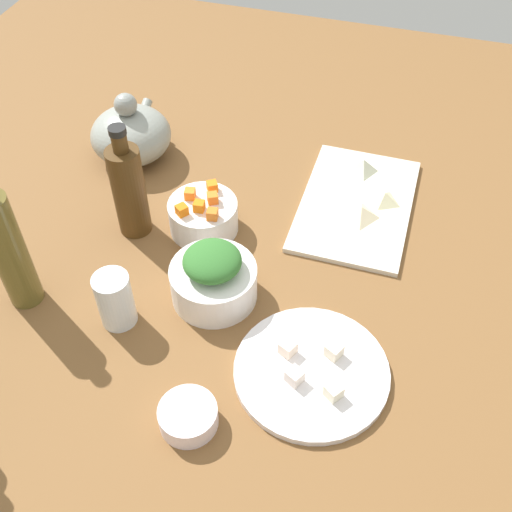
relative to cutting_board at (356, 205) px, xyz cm
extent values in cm
cube|color=brown|center=(-22.19, 12.98, -2.00)|extent=(190.00, 190.00, 3.00)
cube|color=silver|center=(0.00, 0.00, 0.00)|extent=(31.30, 20.31, 1.00)
cylinder|color=white|center=(-38.22, -0.43, 0.10)|extent=(23.05, 23.05, 1.20)
cylinder|color=white|center=(-28.17, 18.28, 2.67)|extent=(14.03, 14.03, 6.35)
cylinder|color=white|center=(-13.84, 25.36, 2.48)|extent=(12.37, 12.37, 5.97)
cylinder|color=white|center=(-50.86, 14.05, 1.20)|extent=(8.25, 8.25, 3.39)
ellipsoid|color=gray|center=(1.94, 46.39, 4.76)|extent=(16.00, 15.98, 10.52)
sphere|color=gray|center=(1.94, 46.39, 11.81)|extent=(4.48, 4.48, 4.48)
cylinder|color=gray|center=(8.74, 46.39, 6.07)|extent=(5.38, 2.00, 3.93)
cylinder|color=brown|center=(-37.40, 47.62, 10.20)|extent=(5.38, 5.38, 21.40)
cylinder|color=#492F13|center=(-17.36, 37.26, 8.21)|extent=(5.77, 5.77, 17.41)
cylinder|color=#492F13|center=(-17.36, 37.26, 18.61)|extent=(2.60, 2.60, 3.40)
cylinder|color=black|center=(-17.36, 37.26, 20.91)|extent=(2.88, 2.88, 1.20)
cylinder|color=white|center=(-37.16, 31.13, 4.34)|extent=(5.68, 5.68, 9.67)
cube|color=orange|center=(-15.43, 25.30, 6.37)|extent=(1.97, 1.97, 1.80)
cube|color=orange|center=(-12.90, 27.96, 6.37)|extent=(2.11, 2.11, 1.80)
cube|color=orange|center=(-12.78, 23.78, 6.37)|extent=(2.45, 2.45, 1.80)
cube|color=orange|center=(-17.23, 27.79, 6.37)|extent=(2.53, 2.53, 1.80)
cube|color=orange|center=(-16.68, 22.43, 6.37)|extent=(2.03, 2.03, 1.80)
cube|color=orange|center=(-9.89, 24.89, 6.37)|extent=(2.49, 2.49, 1.80)
ellipsoid|color=#326E2C|center=(-28.17, 18.28, 7.85)|extent=(9.71, 9.66, 4.01)
cube|color=#FBE1CA|center=(-36.32, 3.75, 1.80)|extent=(2.94, 2.94, 2.20)
cube|color=white|center=(-41.57, -4.33, 1.80)|extent=(3.07, 3.07, 2.20)
cube|color=silver|center=(-40.77, 1.55, 1.80)|extent=(2.98, 2.98, 2.20)
cube|color=#F9EACD|center=(-34.81, -2.95, 1.80)|extent=(2.96, 2.96, 2.20)
pyramid|color=beige|center=(1.89, -4.88, 1.57)|extent=(5.34, 5.66, 2.14)
pyramid|color=beige|center=(9.63, 0.61, 1.87)|extent=(5.70, 5.58, 2.74)
pyramid|color=beige|center=(-3.42, -1.40, 1.62)|extent=(6.30, 5.80, 2.23)
camera|label=1|loc=(-88.18, -7.01, 78.35)|focal=43.36mm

